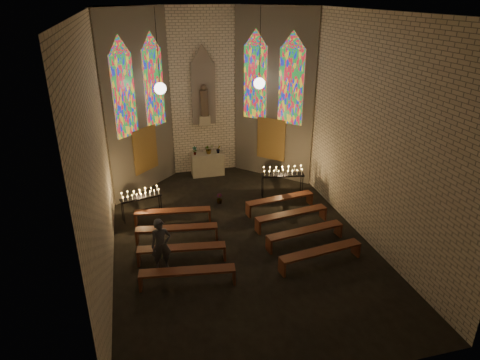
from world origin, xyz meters
name	(u,v)px	position (x,y,z in m)	size (l,w,h in m)	color
floor	(238,237)	(0.00, 0.00, 0.00)	(12.00, 12.00, 0.00)	black
room	(215,103)	(0.00, 3.37, 3.72)	(8.22, 12.43, 7.00)	beige
altar	(208,164)	(0.00, 5.45, 0.50)	(1.40, 0.60, 1.00)	#B9B297
flower_vase_left	(195,151)	(-0.55, 5.41, 1.19)	(0.20, 0.14, 0.38)	#4C723F
flower_vase_center	(209,149)	(0.07, 5.43, 1.20)	(0.37, 0.32, 0.41)	#4C723F
flower_vase_right	(218,149)	(0.49, 5.39, 1.17)	(0.19, 0.15, 0.35)	#4C723F
aisle_flower_pot	(219,199)	(-0.09, 2.58, 0.19)	(0.22, 0.22, 0.39)	#4C723F
votive_stand_left	(141,195)	(-3.00, 2.12, 0.91)	(1.48, 0.65, 1.06)	black
votive_stand_right	(283,173)	(2.41, 2.48, 1.04)	(1.70, 0.66, 1.22)	black
pew_left_0	(173,212)	(-1.98, 1.49, 0.41)	(2.65, 0.73, 0.50)	#5D2C1A
pew_right_0	(280,200)	(1.98, 1.49, 0.41)	(2.65, 0.73, 0.50)	#5D2C1A
pew_left_1	(177,230)	(-1.98, 0.29, 0.41)	(2.65, 0.73, 0.50)	#5D2C1A
pew_right_1	(292,215)	(1.98, 0.29, 0.41)	(2.65, 0.73, 0.50)	#5D2C1A
pew_left_2	(182,249)	(-1.98, -0.91, 0.41)	(2.65, 0.73, 0.50)	#5D2C1A
pew_right_2	(305,232)	(1.98, -0.91, 0.41)	(2.65, 0.73, 0.50)	#5D2C1A
pew_left_3	(187,273)	(-1.98, -2.11, 0.41)	(2.65, 0.73, 0.50)	#5D2C1A
pew_right_3	(321,253)	(1.98, -2.11, 0.41)	(2.65, 0.73, 0.50)	#5D2C1A
visitor	(161,245)	(-2.58, -1.14, 0.81)	(0.59, 0.39, 1.62)	#474850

